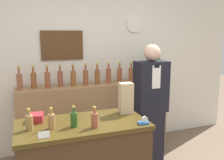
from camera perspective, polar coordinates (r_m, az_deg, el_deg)
name	(u,v)px	position (r m, az deg, el deg)	size (l,w,h in m)	color
back_wall	(85,60)	(3.80, -6.18, 4.58)	(5.20, 0.09, 2.70)	silver
back_shelf	(96,118)	(3.78, -3.73, -8.56)	(2.22, 0.37, 1.02)	#9E754C
shopkeeper	(150,107)	(3.31, 8.77, -6.07)	(0.41, 0.26, 1.62)	black
potted_plant	(154,67)	(3.98, 9.52, 2.99)	(0.30, 0.30, 0.38)	#9E998E
paper_bag	(126,98)	(2.56, 3.19, -4.13)	(0.14, 0.12, 0.31)	tan
tape_dispenser	(144,122)	(2.30, 7.27, -9.42)	(0.09, 0.06, 0.07)	#2D66A8
price_card_left	(44,135)	(2.07, -15.32, -11.98)	(0.09, 0.02, 0.06)	white
gift_box	(36,118)	(2.46, -16.97, -8.21)	(0.15, 0.17, 0.07)	maroon
counter_bottle_0	(29,122)	(2.25, -18.37, -9.10)	(0.06, 0.06, 0.19)	olive
counter_bottle_1	(51,121)	(2.22, -13.67, -9.06)	(0.06, 0.06, 0.19)	#A77442
counter_bottle_2	(74,119)	(2.23, -8.69, -8.80)	(0.06, 0.06, 0.19)	#28541E
counter_bottle_3	(95,120)	(2.19, -3.97, -9.03)	(0.06, 0.06, 0.19)	brown
shelf_bottle_0	(20,81)	(3.46, -20.38, -0.26)	(0.07, 0.07, 0.31)	brown
shelf_bottle_1	(34,80)	(3.49, -17.48, 0.01)	(0.07, 0.07, 0.31)	brown
shelf_bottle_2	(47,79)	(3.48, -14.55, 0.11)	(0.07, 0.07, 0.31)	brown
shelf_bottle_3	(60,78)	(3.52, -11.73, 0.37)	(0.07, 0.07, 0.31)	brown
shelf_bottle_4	(73,78)	(3.54, -8.85, 0.51)	(0.07, 0.07, 0.31)	brown
shelf_bottle_5	(86,77)	(3.57, -6.05, 0.67)	(0.07, 0.07, 0.31)	brown
shelf_bottle_6	(97,76)	(3.63, -3.40, 0.88)	(0.07, 0.07, 0.31)	brown
shelf_bottle_7	(109,75)	(3.69, -0.78, 1.05)	(0.07, 0.07, 0.31)	brown
shelf_bottle_8	(120,75)	(3.76, 1.73, 1.23)	(0.07, 0.07, 0.31)	brown
shelf_bottle_9	(131,74)	(3.80, 4.36, 1.31)	(0.07, 0.07, 0.31)	brown
shelf_bottle_10	(141,73)	(3.90, 6.59, 1.51)	(0.07, 0.07, 0.31)	brown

